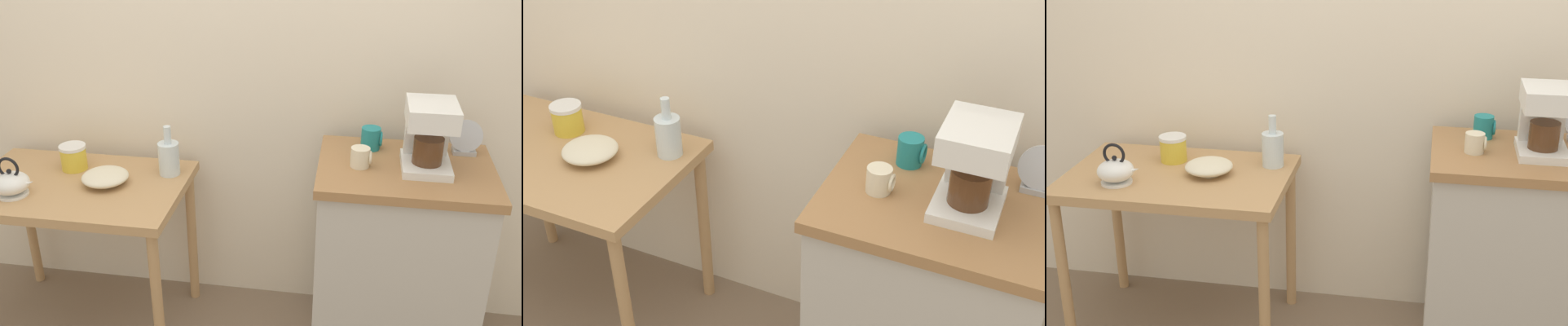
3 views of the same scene
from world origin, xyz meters
TOP-DOWN VIEW (x-y plane):
  - back_wall at (0.10, 0.41)m, footprint 4.40×0.10m
  - wooden_table at (-0.65, -0.00)m, footprint 0.91×0.60m
  - kitchen_counter at (0.70, 0.03)m, footprint 0.67×0.52m
  - bowl_stoneware at (-0.52, 0.01)m, footprint 0.19×0.19m
  - teakettle at (-0.85, -0.14)m, footprint 0.18×0.14m
  - glass_carafe_vase at (-0.28, 0.15)m, footprint 0.09×0.09m
  - canister_enamel at (-0.71, 0.13)m, footprint 0.11×0.11m
  - coffee_maker at (0.77, 0.04)m, footprint 0.18×0.22m
  - mug_small_cream at (0.53, 0.00)m, footprint 0.08×0.07m
  - mug_dark_teal at (0.57, 0.18)m, footprint 0.08×0.08m
  - table_clock at (0.93, 0.19)m, footprint 0.13×0.06m

SIDE VIEW (x-z plane):
  - kitchen_counter at x=0.70m, z-range 0.00..0.90m
  - wooden_table at x=-0.65m, z-range 0.27..1.00m
  - bowl_stoneware at x=-0.52m, z-range 0.73..0.79m
  - teakettle at x=-0.85m, z-range 0.70..0.86m
  - canister_enamel at x=-0.71m, z-range 0.73..0.84m
  - glass_carafe_vase at x=-0.28m, z-range 0.69..0.91m
  - mug_small_cream at x=0.53m, z-range 0.90..0.97m
  - mug_dark_teal at x=0.57m, z-range 0.90..0.99m
  - table_clock at x=0.93m, z-range 0.89..1.02m
  - coffee_maker at x=0.77m, z-range 0.91..1.17m
  - back_wall at x=0.10m, z-range 0.00..2.80m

